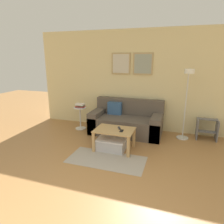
% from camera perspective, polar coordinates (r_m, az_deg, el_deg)
% --- Properties ---
extents(wall_back, '(5.60, 0.09, 2.55)m').
position_cam_1_polar(wall_back, '(5.25, 7.71, 8.85)').
color(wall_back, beige).
rests_on(wall_back, ground_plane).
extents(area_rug, '(1.46, 0.70, 0.01)m').
position_cam_1_polar(area_rug, '(3.87, -1.63, -13.43)').
color(area_rug, '#A39989').
rests_on(area_rug, ground_plane).
extents(couch, '(1.76, 0.87, 0.83)m').
position_cam_1_polar(couch, '(5.07, 4.11, -2.81)').
color(couch, brown).
rests_on(couch, ground_plane).
extents(coffee_table, '(0.80, 0.57, 0.44)m').
position_cam_1_polar(coffee_table, '(4.14, 0.70, -6.18)').
color(coffee_table, tan).
rests_on(coffee_table, ground_plane).
extents(storage_bin, '(0.60, 0.45, 0.24)m').
position_cam_1_polar(storage_bin, '(4.22, -0.05, -9.06)').
color(storage_bin, '#B2B2B7').
rests_on(storage_bin, ground_plane).
extents(floor_lamp, '(0.28, 0.54, 1.64)m').
position_cam_1_polar(floor_lamp, '(4.65, 20.60, 4.49)').
color(floor_lamp, silver).
rests_on(floor_lamp, ground_plane).
extents(side_table, '(0.33, 0.33, 0.59)m').
position_cam_1_polar(side_table, '(5.39, -9.07, -1.14)').
color(side_table, white).
rests_on(side_table, ground_plane).
extents(book_stack, '(0.26, 0.18, 0.11)m').
position_cam_1_polar(book_stack, '(5.31, -9.05, 1.89)').
color(book_stack, '#4C4C51').
rests_on(book_stack, side_table).
extents(remote_control, '(0.10, 0.15, 0.02)m').
position_cam_1_polar(remote_control, '(4.16, 2.07, -4.61)').
color(remote_control, '#232328').
rests_on(remote_control, coffee_table).
extents(cell_phone, '(0.08, 0.15, 0.01)m').
position_cam_1_polar(cell_phone, '(4.02, 2.75, -5.40)').
color(cell_phone, black).
rests_on(cell_phone, coffee_table).
extents(step_stool, '(0.46, 0.32, 0.48)m').
position_cam_1_polar(step_stool, '(5.18, 25.46, -4.28)').
color(step_stool, slate).
rests_on(step_stool, ground_plane).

